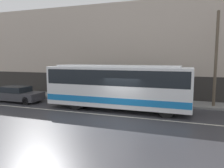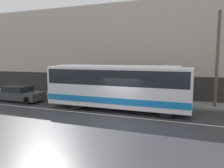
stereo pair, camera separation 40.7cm
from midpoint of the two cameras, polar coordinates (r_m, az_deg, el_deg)
name	(u,v)px [view 2 (the right image)]	position (r m, az deg, el deg)	size (l,w,h in m)	color
ground_plane	(118,116)	(14.77, 2.50, -8.43)	(60.00, 60.00, 0.00)	#333338
sidewalk	(138,101)	(19.70, 7.38, -4.36)	(60.00, 2.55, 0.16)	gray
building_facade	(142,52)	(20.71, 8.49, 8.15)	(60.00, 0.35, 9.10)	#B7A899
lane_stripe	(118,116)	(14.77, 2.50, -8.41)	(54.00, 0.14, 0.01)	beige
transit_bus	(117,85)	(16.27, 2.11, -0.23)	(10.66, 2.54, 3.35)	white
sedan_dark_behind	(19,94)	(21.43, -22.63, -2.39)	(4.60, 1.88, 1.36)	#38383D
utility_pole_near	(217,59)	(18.43, 26.37, 5.79)	(0.22, 0.22, 7.24)	brown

